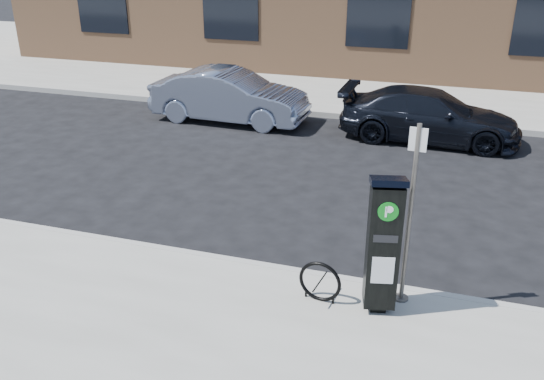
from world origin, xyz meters
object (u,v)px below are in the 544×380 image
at_px(parking_kiosk, 383,244).
at_px(car_silver, 229,96).
at_px(car_dark, 429,115).
at_px(sign_pole, 410,218).
at_px(bike_rack, 320,282).

relative_size(parking_kiosk, car_silver, 0.45).
bearing_deg(car_dark, parking_kiosk, -179.58).
xyz_separation_m(car_silver, car_dark, (5.16, -0.01, -0.07)).
bearing_deg(parking_kiosk, car_dark, 75.88).
relative_size(sign_pole, car_silver, 0.59).
distance_m(sign_pole, bike_rack, 1.44).
relative_size(parking_kiosk, car_dark, 0.44).
xyz_separation_m(parking_kiosk, car_dark, (0.16, 7.53, -0.50)).
bearing_deg(bike_rack, car_silver, 126.66).
distance_m(parking_kiosk, car_silver, 9.06).
height_order(sign_pole, car_dark, sign_pole).
bearing_deg(parking_kiosk, bike_rack, 170.10).
height_order(bike_rack, car_silver, car_silver).
xyz_separation_m(sign_pole, car_dark, (-0.11, 7.22, -0.75)).
bearing_deg(car_dark, sign_pole, -177.50).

